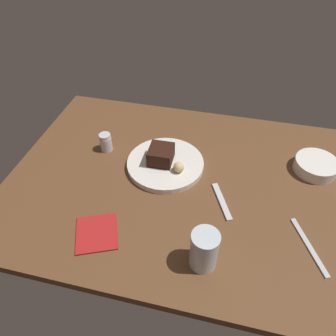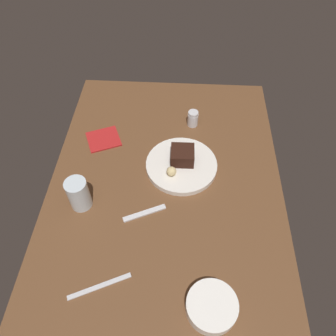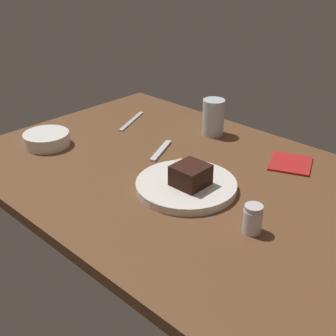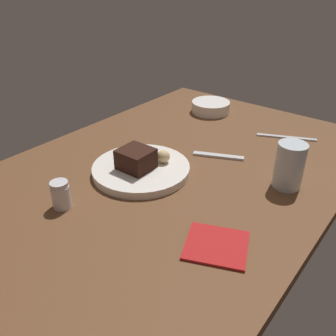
{
  "view_description": "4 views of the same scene",
  "coord_description": "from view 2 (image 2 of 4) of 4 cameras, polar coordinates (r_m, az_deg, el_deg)",
  "views": [
    {
      "loc": [
        -10.39,
        72.26,
        78.94
      ],
      "look_at": [
        6.8,
        -0.61,
        7.18
      ],
      "focal_mm": 33.66,
      "sensor_mm": 36.0,
      "label": 1
    },
    {
      "loc": [
        -68.85,
        -4.88,
        99.59
      ],
      "look_at": [
        3.55,
        -0.78,
        8.76
      ],
      "focal_mm": 35.08,
      "sensor_mm": 36.0,
      "label": 2
    },
    {
      "loc": [
        76.1,
        -82.5,
        62.41
      ],
      "look_at": [
        0.01,
        -3.18,
        5.19
      ],
      "focal_mm": 47.79,
      "sensor_mm": 36.0,
      "label": 3
    },
    {
      "loc": [
        71.08,
        53.23,
        53.51
      ],
      "look_at": [
        6.26,
        1.77,
        5.85
      ],
      "focal_mm": 38.52,
      "sensor_mm": 36.0,
      "label": 4
    }
  ],
  "objects": [
    {
      "name": "side_bowl",
      "position": [
        0.99,
        7.6,
        -22.74
      ],
      "size": [
        14.42,
        14.42,
        4.19
      ],
      "primitive_type": "cylinder",
      "color": "white",
      "rests_on": "dining_table"
    },
    {
      "name": "salt_shaker",
      "position": [
        1.38,
        4.34,
        8.57
      ],
      "size": [
        4.39,
        4.39,
        6.82
      ],
      "color": "silver",
      "rests_on": "dining_table"
    },
    {
      "name": "bread_roll",
      "position": [
        1.18,
        0.6,
        -0.59
      ],
      "size": [
        3.61,
        3.61,
        3.61
      ],
      "primitive_type": "sphere",
      "color": "#DBC184",
      "rests_on": "dessert_plate"
    },
    {
      "name": "water_glass",
      "position": [
        1.13,
        -15.27,
        -4.37
      ],
      "size": [
        7.27,
        7.27,
        12.02
      ],
      "primitive_type": "cylinder",
      "color": "silver",
      "rests_on": "dining_table"
    },
    {
      "name": "butter_knife",
      "position": [
        1.04,
        -11.78,
        -19.48
      ],
      "size": [
        9.17,
        17.86,
        0.5
      ],
      "primitive_type": "cube",
      "rotation": [
        0.0,
        0.0,
        5.14
      ],
      "color": "silver",
      "rests_on": "dining_table"
    },
    {
      "name": "dessert_spoon",
      "position": [
        1.12,
        -4.1,
        -7.82
      ],
      "size": [
        7.86,
        14.39,
        0.7
      ],
      "primitive_type": "cube",
      "rotation": [
        0.0,
        0.0,
        2.0
      ],
      "color": "silver",
      "rests_on": "dining_table"
    },
    {
      "name": "chocolate_cake_slice",
      "position": [
        1.21,
        2.53,
        2.21
      ],
      "size": [
        8.22,
        8.68,
        5.48
      ],
      "primitive_type": "cube",
      "rotation": [
        0.0,
        0.0,
        1.59
      ],
      "color": "black",
      "rests_on": "dessert_plate"
    },
    {
      "name": "dining_table",
      "position": [
        1.2,
        -0.47,
        -3.47
      ],
      "size": [
        120.0,
        84.0,
        3.0
      ],
      "primitive_type": "cube",
      "color": "brown",
      "rests_on": "ground"
    },
    {
      "name": "dessert_plate",
      "position": [
        1.23,
        2.35,
        0.49
      ],
      "size": [
        26.64,
        26.64,
        2.14
      ],
      "primitive_type": "cylinder",
      "color": "white",
      "rests_on": "dining_table"
    },
    {
      "name": "folded_napkin",
      "position": [
        1.36,
        -11.14,
        4.95
      ],
      "size": [
        15.54,
        16.05,
        0.6
      ],
      "primitive_type": "cube",
      "rotation": [
        0.0,
        0.0,
        0.4
      ],
      "color": "#B21E1E",
      "rests_on": "dining_table"
    }
  ]
}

